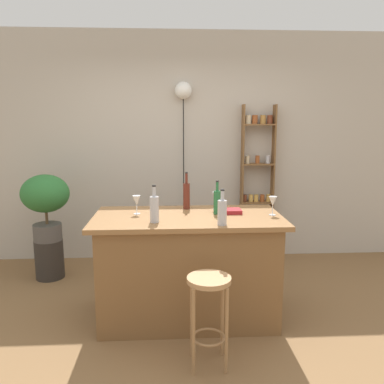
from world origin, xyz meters
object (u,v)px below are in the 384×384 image
bar_stool (209,301)px  wine_glass_left (216,197)px  spice_shelf (257,181)px  bottle_vinegar (154,208)px  wine_glass_center (137,201)px  bottle_wine_red (222,212)px  potted_plant (45,199)px  wine_glass_right (273,202)px  bottle_spirits_clear (217,201)px  plant_stool (49,259)px  pendant_globe_light (183,93)px  bottle_sauce_amber (187,195)px  cookbook (229,211)px

bar_stool → wine_glass_left: wine_glass_left is taller
spice_shelf → bottle_vinegar: (-1.21, -1.71, 0.05)m
spice_shelf → wine_glass_left: spice_shelf is taller
wine_glass_center → bottle_wine_red: bearing=-30.3°
potted_plant → wine_glass_right: size_ratio=4.46×
wine_glass_left → bar_stool: bearing=-99.3°
bottle_spirits_clear → wine_glass_right: 0.48m
wine_glass_right → potted_plant: bearing=156.2°
plant_stool → pendant_globe_light: size_ratio=0.20×
wine_glass_center → wine_glass_right: bearing=-5.1°
bottle_vinegar → bottle_wine_red: bottle_vinegar is taller
potted_plant → bottle_spirits_clear: bottle_spirits_clear is taller
bottle_vinegar → bottle_wine_red: size_ratio=1.07×
spice_shelf → wine_glass_right: bearing=-97.6°
bar_stool → bottle_spirits_clear: size_ratio=2.25×
spice_shelf → plant_stool: 2.61m
bar_stool → plant_stool: bearing=133.6°
bottle_wine_red → bottle_spirits_clear: (0.00, 0.37, 0.00)m
bottle_spirits_clear → bottle_sauce_amber: size_ratio=0.86×
wine_glass_left → cookbook: size_ratio=0.78×
bar_stool → wine_glass_right: bearing=48.9°
plant_stool → wine_glass_center: 1.61m
potted_plant → bottle_spirits_clear: (1.76, -0.92, 0.14)m
bottle_spirits_clear → wine_glass_right: bottle_spirits_clear is taller
plant_stool → wine_glass_left: 2.09m
bottle_sauce_amber → pendant_globe_light: (0.02, 1.27, 1.00)m
wine_glass_center → cookbook: size_ratio=0.78×
plant_stool → bottle_spirits_clear: (1.76, -0.92, 0.82)m
bottle_wine_red → wine_glass_center: size_ratio=1.74×
wine_glass_left → cookbook: (0.10, -0.15, -0.10)m
spice_shelf → potted_plant: 2.50m
wine_glass_center → pendant_globe_light: bearing=72.4°
spice_shelf → bottle_vinegar: size_ratio=6.35×
wine_glass_left → bottle_vinegar: bearing=-141.6°
plant_stool → bottle_spirits_clear: 2.15m
spice_shelf → plant_stool: bearing=-167.7°
bottle_sauce_amber → plant_stool: bearing=155.0°
wine_glass_center → pendant_globe_light: size_ratio=0.07×
bar_stool → pendant_globe_light: size_ratio=0.30×
bar_stool → bottle_wine_red: bearing=70.9°
wine_glass_left → bottle_spirits_clear: bearing=-94.0°
wine_glass_left → wine_glass_right: size_ratio=1.00×
spice_shelf → plant_stool: (-2.44, -0.53, -0.78)m
spice_shelf → bottle_spirits_clear: bearing=-115.0°
bottle_wine_red → wine_glass_right: (0.48, 0.30, 0.01)m
plant_stool → potted_plant: potted_plant is taller
bottle_spirits_clear → wine_glass_left: (0.01, 0.18, 0.01)m
bottle_sauce_amber → wine_glass_center: size_ratio=2.10×
bottle_wine_red → bottle_spirits_clear: 0.37m
spice_shelf → wine_glass_right: 1.54m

